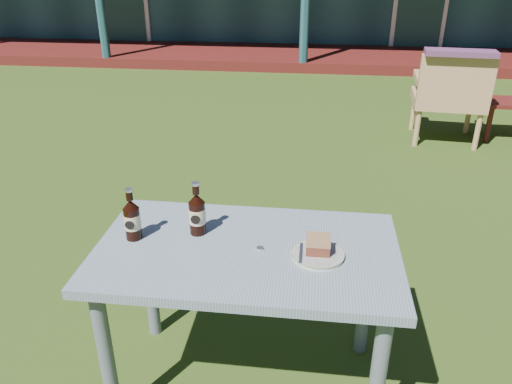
# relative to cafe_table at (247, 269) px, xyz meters

# --- Properties ---
(ground) EXTENTS (80.00, 80.00, 0.00)m
(ground) POSITION_rel_cafe_table_xyz_m (0.00, 1.60, -0.62)
(ground) COLOR #334916
(cafe_table) EXTENTS (1.20, 0.70, 0.72)m
(cafe_table) POSITION_rel_cafe_table_xyz_m (0.00, 0.00, 0.00)
(cafe_table) COLOR slate
(cafe_table) RESTS_ON ground
(plate) EXTENTS (0.20, 0.20, 0.01)m
(plate) POSITION_rel_cafe_table_xyz_m (0.28, -0.03, 0.11)
(plate) COLOR silver
(plate) RESTS_ON cafe_table
(cake_slice) EXTENTS (0.09, 0.09, 0.06)m
(cake_slice) POSITION_rel_cafe_table_xyz_m (0.28, -0.01, 0.15)
(cake_slice) COLOR #5A2A1C
(cake_slice) RESTS_ON plate
(fork) EXTENTS (0.01, 0.14, 0.00)m
(fork) POSITION_rel_cafe_table_xyz_m (0.21, -0.04, 0.12)
(fork) COLOR silver
(fork) RESTS_ON plate
(cola_bottle_near) EXTENTS (0.07, 0.07, 0.23)m
(cola_bottle_near) POSITION_rel_cafe_table_xyz_m (-0.22, 0.09, 0.19)
(cola_bottle_near) COLOR black
(cola_bottle_near) RESTS_ON cafe_table
(cola_bottle_far) EXTENTS (0.07, 0.07, 0.22)m
(cola_bottle_far) POSITION_rel_cafe_table_xyz_m (-0.47, 0.02, 0.19)
(cola_bottle_far) COLOR black
(cola_bottle_far) RESTS_ON cafe_table
(bottle_cap) EXTENTS (0.03, 0.03, 0.01)m
(bottle_cap) POSITION_rel_cafe_table_xyz_m (0.05, -0.00, 0.11)
(bottle_cap) COLOR silver
(bottle_cap) RESTS_ON cafe_table
(armchair_left) EXTENTS (0.72, 0.68, 0.90)m
(armchair_left) POSITION_rel_cafe_table_xyz_m (1.54, 3.36, -0.11)
(armchair_left) COLOR tan
(armchair_left) RESTS_ON ground
(floral_throw) EXTENTS (0.65, 0.26, 0.05)m
(floral_throw) POSITION_rel_cafe_table_xyz_m (1.53, 3.18, 0.31)
(floral_throw) COLOR #5D3255
(floral_throw) RESTS_ON armchair_left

